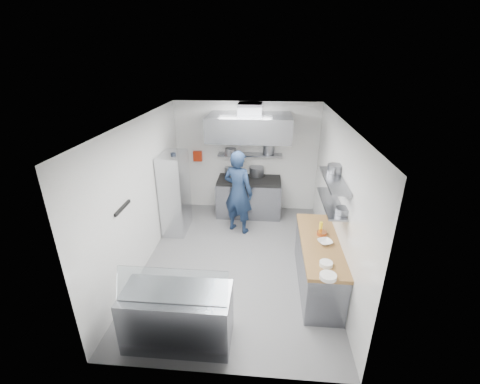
# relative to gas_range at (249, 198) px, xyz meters

# --- Properties ---
(floor) EXTENTS (5.00, 5.00, 0.00)m
(floor) POSITION_rel_gas_range_xyz_m (-0.10, -2.10, -0.45)
(floor) COLOR #5E5E60
(floor) RESTS_ON ground
(ceiling) EXTENTS (5.00, 5.00, 0.00)m
(ceiling) POSITION_rel_gas_range_xyz_m (-0.10, -2.10, 2.35)
(ceiling) COLOR silver
(ceiling) RESTS_ON wall_back
(wall_back) EXTENTS (3.60, 2.80, 0.02)m
(wall_back) POSITION_rel_gas_range_xyz_m (-0.10, 0.40, 0.95)
(wall_back) COLOR white
(wall_back) RESTS_ON floor
(wall_front) EXTENTS (3.60, 2.80, 0.02)m
(wall_front) POSITION_rel_gas_range_xyz_m (-0.10, -4.60, 0.95)
(wall_front) COLOR white
(wall_front) RESTS_ON floor
(wall_left) EXTENTS (2.80, 5.00, 0.02)m
(wall_left) POSITION_rel_gas_range_xyz_m (-1.90, -2.10, 0.95)
(wall_left) COLOR white
(wall_left) RESTS_ON floor
(wall_right) EXTENTS (2.80, 5.00, 0.02)m
(wall_right) POSITION_rel_gas_range_xyz_m (1.70, -2.10, 0.95)
(wall_right) COLOR white
(wall_right) RESTS_ON floor
(gas_range) EXTENTS (1.60, 0.80, 0.90)m
(gas_range) POSITION_rel_gas_range_xyz_m (0.00, 0.00, 0.00)
(gas_range) COLOR gray
(gas_range) RESTS_ON floor
(cooktop) EXTENTS (1.57, 0.78, 0.06)m
(cooktop) POSITION_rel_gas_range_xyz_m (0.00, 0.00, 0.48)
(cooktop) COLOR black
(cooktop) RESTS_ON gas_range
(stock_pot_left) EXTENTS (0.25, 0.25, 0.20)m
(stock_pot_left) POSITION_rel_gas_range_xyz_m (-0.53, 0.30, 0.61)
(stock_pot_left) COLOR slate
(stock_pot_left) RESTS_ON cooktop
(stock_pot_mid) EXTENTS (0.38, 0.38, 0.24)m
(stock_pot_mid) POSITION_rel_gas_range_xyz_m (0.17, 0.26, 0.63)
(stock_pot_mid) COLOR slate
(stock_pot_mid) RESTS_ON cooktop
(over_range_shelf) EXTENTS (1.60, 0.30, 0.04)m
(over_range_shelf) POSITION_rel_gas_range_xyz_m (0.00, 0.24, 1.07)
(over_range_shelf) COLOR gray
(over_range_shelf) RESTS_ON wall_back
(shelf_pot_a) EXTENTS (0.28, 0.28, 0.18)m
(shelf_pot_a) POSITION_rel_gas_range_xyz_m (-0.47, 0.08, 1.18)
(shelf_pot_a) COLOR slate
(shelf_pot_a) RESTS_ON over_range_shelf
(shelf_pot_b) EXTENTS (0.29, 0.29, 0.22)m
(shelf_pot_b) POSITION_rel_gas_range_xyz_m (0.46, 0.35, 1.20)
(shelf_pot_b) COLOR slate
(shelf_pot_b) RESTS_ON over_range_shelf
(extractor_hood) EXTENTS (1.90, 1.15, 0.55)m
(extractor_hood) POSITION_rel_gas_range_xyz_m (0.00, -0.18, 1.85)
(extractor_hood) COLOR gray
(extractor_hood) RESTS_ON wall_back
(hood_duct) EXTENTS (0.55, 0.55, 0.24)m
(hood_duct) POSITION_rel_gas_range_xyz_m (0.00, 0.05, 2.23)
(hood_duct) COLOR slate
(hood_duct) RESTS_ON extractor_hood
(red_firebox) EXTENTS (0.22, 0.10, 0.26)m
(red_firebox) POSITION_rel_gas_range_xyz_m (-1.35, 0.34, 0.97)
(red_firebox) COLOR #B1270E
(red_firebox) RESTS_ON wall_back
(chef) EXTENTS (0.84, 0.71, 1.94)m
(chef) POSITION_rel_gas_range_xyz_m (-0.20, -0.87, 0.52)
(chef) COLOR #14243E
(chef) RESTS_ON floor
(wire_rack) EXTENTS (0.50, 0.90, 1.85)m
(wire_rack) POSITION_rel_gas_range_xyz_m (-1.63, -0.94, 0.48)
(wire_rack) COLOR silver
(wire_rack) RESTS_ON floor
(rack_bin_a) EXTENTS (0.16, 0.21, 0.18)m
(rack_bin_a) POSITION_rel_gas_range_xyz_m (-1.63, -1.17, 0.35)
(rack_bin_a) COLOR white
(rack_bin_a) RESTS_ON wire_rack
(rack_bin_b) EXTENTS (0.13, 0.17, 0.15)m
(rack_bin_b) POSITION_rel_gas_range_xyz_m (-1.63, -0.78, 0.85)
(rack_bin_b) COLOR yellow
(rack_bin_b) RESTS_ON wire_rack
(rack_jar) EXTENTS (0.11, 0.11, 0.18)m
(rack_jar) POSITION_rel_gas_range_xyz_m (-1.58, -1.00, 1.35)
(rack_jar) COLOR black
(rack_jar) RESTS_ON wire_rack
(knife_strip) EXTENTS (0.04, 0.55, 0.05)m
(knife_strip) POSITION_rel_gas_range_xyz_m (-1.88, -3.00, 1.10)
(knife_strip) COLOR black
(knife_strip) RESTS_ON wall_left
(prep_counter_base) EXTENTS (0.62, 2.00, 0.84)m
(prep_counter_base) POSITION_rel_gas_range_xyz_m (1.38, -2.70, -0.03)
(prep_counter_base) COLOR gray
(prep_counter_base) RESTS_ON floor
(prep_counter_top) EXTENTS (0.65, 2.04, 0.06)m
(prep_counter_top) POSITION_rel_gas_range_xyz_m (1.38, -2.70, 0.42)
(prep_counter_top) COLOR brown
(prep_counter_top) RESTS_ON prep_counter_base
(plate_stack_a) EXTENTS (0.24, 0.24, 0.06)m
(plate_stack_a) POSITION_rel_gas_range_xyz_m (1.34, -3.67, 0.48)
(plate_stack_a) COLOR white
(plate_stack_a) RESTS_ON prep_counter_top
(plate_stack_b) EXTENTS (0.20, 0.20, 0.06)m
(plate_stack_b) POSITION_rel_gas_range_xyz_m (1.36, -3.37, 0.48)
(plate_stack_b) COLOR white
(plate_stack_b) RESTS_ON prep_counter_top
(copper_pan) EXTENTS (0.17, 0.17, 0.06)m
(copper_pan) POSITION_rel_gas_range_xyz_m (1.43, -2.47, 0.48)
(copper_pan) COLOR #D8723D
(copper_pan) RESTS_ON prep_counter_top
(squeeze_bottle) EXTENTS (0.06, 0.06, 0.18)m
(squeeze_bottle) POSITION_rel_gas_range_xyz_m (1.43, -2.34, 0.54)
(squeeze_bottle) COLOR yellow
(squeeze_bottle) RESTS_ON prep_counter_top
(mixing_bowl) EXTENTS (0.30, 0.30, 0.06)m
(mixing_bowl) POSITION_rel_gas_range_xyz_m (1.44, -2.75, 0.48)
(mixing_bowl) COLOR white
(mixing_bowl) RESTS_ON prep_counter_top
(wall_shelf_lower) EXTENTS (0.30, 1.30, 0.04)m
(wall_shelf_lower) POSITION_rel_gas_range_xyz_m (1.54, -2.40, 1.05)
(wall_shelf_lower) COLOR gray
(wall_shelf_lower) RESTS_ON wall_right
(wall_shelf_upper) EXTENTS (0.30, 1.30, 0.04)m
(wall_shelf_upper) POSITION_rel_gas_range_xyz_m (1.54, -2.40, 1.47)
(wall_shelf_upper) COLOR gray
(wall_shelf_upper) RESTS_ON wall_right
(shelf_pot_c) EXTENTS (0.24, 0.24, 0.10)m
(shelf_pot_c) POSITION_rel_gas_range_xyz_m (1.64, -2.84, 1.12)
(shelf_pot_c) COLOR slate
(shelf_pot_c) RESTS_ON wall_shelf_lower
(shelf_pot_d) EXTENTS (0.26, 0.26, 0.14)m
(shelf_pot_d) POSITION_rel_gas_range_xyz_m (1.60, -2.09, 1.56)
(shelf_pot_d) COLOR slate
(shelf_pot_d) RESTS_ON wall_shelf_upper
(display_case) EXTENTS (1.50, 0.70, 0.85)m
(display_case) POSITION_rel_gas_range_xyz_m (-0.75, -4.10, -0.03)
(display_case) COLOR gray
(display_case) RESTS_ON floor
(display_glass) EXTENTS (1.47, 0.19, 0.42)m
(display_glass) POSITION_rel_gas_range_xyz_m (-0.75, -4.22, 0.62)
(display_glass) COLOR silver
(display_glass) RESTS_ON display_case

